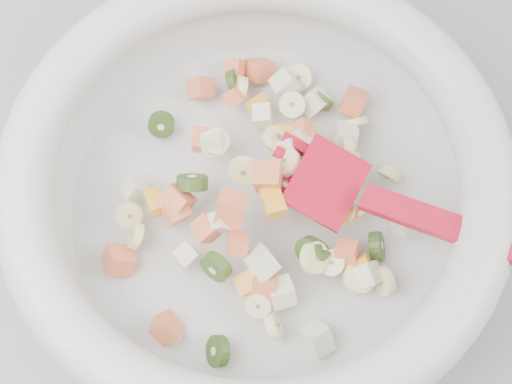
# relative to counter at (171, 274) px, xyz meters

# --- Properties ---
(counter) EXTENTS (2.00, 0.60, 0.90)m
(counter) POSITION_rel_counter_xyz_m (0.00, 0.00, 0.00)
(counter) COLOR gray
(counter) RESTS_ON ground
(mixing_bowl) EXTENTS (0.52, 0.43, 0.13)m
(mixing_bowl) POSITION_rel_counter_xyz_m (0.14, -0.05, 0.52)
(mixing_bowl) COLOR silver
(mixing_bowl) RESTS_ON counter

